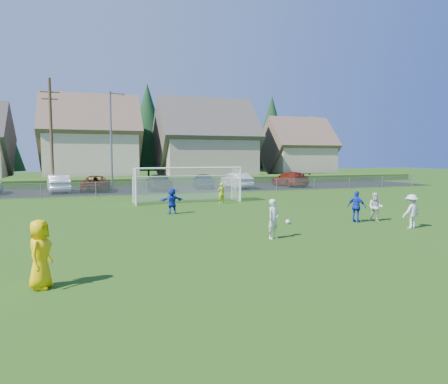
{
  "coord_description": "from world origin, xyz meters",
  "views": [
    {
      "loc": [
        -6.66,
        -11.31,
        3.24
      ],
      "look_at": [
        0.0,
        8.0,
        1.4
      ],
      "focal_mm": 32.0,
      "sensor_mm": 36.0,
      "label": 1
    }
  ],
  "objects_px": {
    "player_white_b": "(375,207)",
    "car_f": "(237,181)",
    "soccer_ball": "(288,222)",
    "car_d": "(158,182)",
    "player_blue_a": "(357,207)",
    "car_g": "(290,179)",
    "goalkeeper": "(221,193)",
    "car_e": "(203,181)",
    "player_white_c": "(411,211)",
    "player_blue_b": "(172,201)",
    "car_b": "(59,184)",
    "car_c": "(96,183)",
    "referee": "(40,254)",
    "soccer_goal": "(187,179)",
    "player_white_a": "(273,219)"
  },
  "relations": [
    {
      "from": "goalkeeper",
      "to": "car_b",
      "type": "height_order",
      "value": "car_b"
    },
    {
      "from": "player_blue_b",
      "to": "car_e",
      "type": "height_order",
      "value": "car_e"
    },
    {
      "from": "car_b",
      "to": "soccer_goal",
      "type": "xyz_separation_m",
      "value": [
        9.07,
        -11.13,
        0.84
      ]
    },
    {
      "from": "soccer_ball",
      "to": "car_f",
      "type": "bearing_deg",
      "value": 75.73
    },
    {
      "from": "goalkeeper",
      "to": "car_d",
      "type": "bearing_deg",
      "value": -93.59
    },
    {
      "from": "car_g",
      "to": "soccer_goal",
      "type": "bearing_deg",
      "value": 37.14
    },
    {
      "from": "player_blue_a",
      "to": "car_e",
      "type": "xyz_separation_m",
      "value": [
        -1.38,
        22.59,
        0.0
      ]
    },
    {
      "from": "car_c",
      "to": "car_f",
      "type": "height_order",
      "value": "car_f"
    },
    {
      "from": "player_white_a",
      "to": "car_f",
      "type": "height_order",
      "value": "player_white_a"
    },
    {
      "from": "car_d",
      "to": "car_g",
      "type": "relative_size",
      "value": 0.97
    },
    {
      "from": "car_b",
      "to": "soccer_ball",
      "type": "bearing_deg",
      "value": 110.08
    },
    {
      "from": "soccer_ball",
      "to": "car_b",
      "type": "bearing_deg",
      "value": 117.9
    },
    {
      "from": "car_e",
      "to": "soccer_goal",
      "type": "relative_size",
      "value": 0.61
    },
    {
      "from": "player_blue_a",
      "to": "car_b",
      "type": "height_order",
      "value": "car_b"
    },
    {
      "from": "player_white_a",
      "to": "soccer_goal",
      "type": "height_order",
      "value": "soccer_goal"
    },
    {
      "from": "player_white_b",
      "to": "car_f",
      "type": "relative_size",
      "value": 0.31
    },
    {
      "from": "car_e",
      "to": "goalkeeper",
      "type": "bearing_deg",
      "value": 84.62
    },
    {
      "from": "soccer_ball",
      "to": "car_f",
      "type": "relative_size",
      "value": 0.05
    },
    {
      "from": "soccer_ball",
      "to": "player_white_b",
      "type": "xyz_separation_m",
      "value": [
        4.49,
        -0.72,
        0.61
      ]
    },
    {
      "from": "referee",
      "to": "soccer_ball",
      "type": "bearing_deg",
      "value": -40.3
    },
    {
      "from": "referee",
      "to": "player_blue_a",
      "type": "relative_size",
      "value": 1.12
    },
    {
      "from": "soccer_ball",
      "to": "car_g",
      "type": "height_order",
      "value": "car_g"
    },
    {
      "from": "player_white_b",
      "to": "soccer_goal",
      "type": "bearing_deg",
      "value": 176.66
    },
    {
      "from": "car_g",
      "to": "soccer_goal",
      "type": "distance_m",
      "value": 17.82
    },
    {
      "from": "car_d",
      "to": "goalkeeper",
      "type": "bearing_deg",
      "value": 101.31
    },
    {
      "from": "car_g",
      "to": "goalkeeper",
      "type": "bearing_deg",
      "value": 45.38
    },
    {
      "from": "car_c",
      "to": "car_f",
      "type": "bearing_deg",
      "value": -179.14
    },
    {
      "from": "player_white_b",
      "to": "player_blue_a",
      "type": "relative_size",
      "value": 0.94
    },
    {
      "from": "player_white_b",
      "to": "car_d",
      "type": "height_order",
      "value": "car_d"
    },
    {
      "from": "goalkeeper",
      "to": "car_f",
      "type": "distance_m",
      "value": 13.21
    },
    {
      "from": "player_blue_a",
      "to": "player_blue_b",
      "type": "height_order",
      "value": "player_blue_a"
    },
    {
      "from": "car_c",
      "to": "car_e",
      "type": "bearing_deg",
      "value": -174.56
    },
    {
      "from": "player_blue_b",
      "to": "goalkeeper",
      "type": "xyz_separation_m",
      "value": [
        4.21,
        3.83,
        -0.02
      ]
    },
    {
      "from": "goalkeeper",
      "to": "car_e",
      "type": "bearing_deg",
      "value": -114.79
    },
    {
      "from": "player_white_a",
      "to": "referee",
      "type": "bearing_deg",
      "value": 176.05
    },
    {
      "from": "player_blue_b",
      "to": "car_b",
      "type": "relative_size",
      "value": 0.3
    },
    {
      "from": "referee",
      "to": "car_c",
      "type": "relative_size",
      "value": 0.33
    },
    {
      "from": "referee",
      "to": "player_white_c",
      "type": "xyz_separation_m",
      "value": [
        14.91,
        3.57,
        -0.09
      ]
    },
    {
      "from": "referee",
      "to": "player_white_c",
      "type": "bearing_deg",
      "value": -58.83
    },
    {
      "from": "player_white_b",
      "to": "player_blue_b",
      "type": "height_order",
      "value": "player_blue_b"
    },
    {
      "from": "goalkeeper",
      "to": "car_c",
      "type": "xyz_separation_m",
      "value": [
        -7.91,
        12.96,
        0.01
      ]
    },
    {
      "from": "referee",
      "to": "player_blue_a",
      "type": "height_order",
      "value": "referee"
    },
    {
      "from": "soccer_ball",
      "to": "player_white_c",
      "type": "height_order",
      "value": "player_white_c"
    },
    {
      "from": "car_c",
      "to": "referee",
      "type": "bearing_deg",
      "value": 91.29
    },
    {
      "from": "car_c",
      "to": "car_e",
      "type": "distance_m",
      "value": 10.31
    },
    {
      "from": "player_blue_b",
      "to": "car_g",
      "type": "distance_m",
      "value": 23.01
    },
    {
      "from": "referee",
      "to": "car_e",
      "type": "bearing_deg",
      "value": -5.67
    },
    {
      "from": "referee",
      "to": "car_b",
      "type": "bearing_deg",
      "value": 20.31
    },
    {
      "from": "soccer_ball",
      "to": "referee",
      "type": "bearing_deg",
      "value": -147.99
    },
    {
      "from": "player_white_c",
      "to": "soccer_goal",
      "type": "distance_m",
      "value": 15.11
    }
  ]
}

